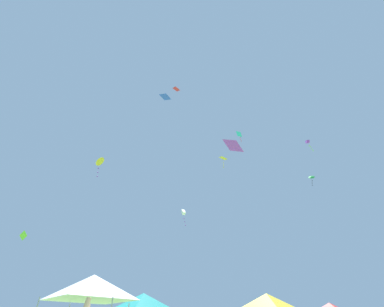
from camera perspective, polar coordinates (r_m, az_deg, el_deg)
The scene contains 13 objects.
canopy_tent_yellow at distance 17.75m, azimuth 16.85°, elevation -29.76°, with size 3.02×3.02×3.23m.
canopy_tent_teal at distance 20.13m, azimuth -11.14°, elevation -30.23°, with size 3.30×3.30×3.53m.
canopy_tent_white at distance 14.56m, azimuth -21.82°, elevation -26.41°, with size 3.44×3.44×3.68m.
kite_purple_box at distance 26.62m, azimuth 24.86°, elevation 2.37°, with size 0.45×0.71×1.41m.
kite_purple_diamond at distance 21.24m, azimuth 9.50°, elevation 1.89°, with size 1.56×1.31×0.87m.
kite_red_diamond at distance 34.80m, azimuth -3.53°, elevation 14.48°, with size 0.92×0.76×0.54m.
kite_yellow_delta at distance 38.78m, azimuth -20.29°, elevation -1.76°, with size 1.04×1.44×2.98m.
kite_white_box at distance 26.07m, azimuth -1.97°, elevation -13.28°, with size 0.54×0.80×1.73m.
kite_blue_diamond at distance 32.74m, azimuth -6.07°, elevation 12.76°, with size 1.37×1.13×0.45m.
kite_lime_diamond at distance 30.41m, azimuth -33.99°, elevation -15.26°, with size 0.58×0.51×0.65m.
kite_cyan_diamond at distance 40.51m, azimuth 10.75°, elevation 4.30°, with size 1.01×0.95×2.07m.
kite_yellow_diamond at distance 43.81m, azimuth 7.19°, elevation -1.10°, with size 1.46×1.29×2.58m.
kite_green_delta at distance 30.80m, azimuth 25.57°, elevation -4.89°, with size 0.76×0.64×1.37m.
Camera 1 is at (0.68, -6.36, 1.42)m, focal length 23.42 mm.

